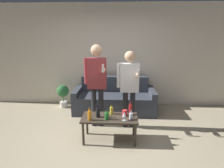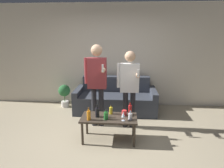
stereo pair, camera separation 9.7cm
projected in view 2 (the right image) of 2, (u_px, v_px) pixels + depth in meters
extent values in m
plane|color=tan|center=(103.00, 146.00, 3.53)|extent=(16.00, 16.00, 0.00)
cube|color=beige|center=(112.00, 56.00, 5.35)|extent=(8.00, 0.06, 2.70)
cube|color=#383D47|center=(115.00, 104.00, 4.94)|extent=(1.73, 0.65, 0.45)
cube|color=#383D47|center=(116.00, 92.00, 5.33)|extent=(1.73, 0.25, 0.84)
cube|color=#383D47|center=(79.00, 99.00, 5.11)|extent=(0.14, 0.90, 0.58)
cube|color=#383D47|center=(153.00, 101.00, 4.98)|extent=(0.14, 0.90, 0.58)
cube|color=#3D3328|center=(109.00, 118.00, 3.62)|extent=(1.01, 0.51, 0.03)
cylinder|color=#3D3328|center=(82.00, 134.00, 3.51)|extent=(0.04, 0.04, 0.43)
cylinder|color=#3D3328|center=(134.00, 136.00, 3.45)|extent=(0.04, 0.04, 0.43)
cylinder|color=#3D3328|center=(87.00, 124.00, 3.91)|extent=(0.04, 0.04, 0.43)
cylinder|color=#3D3328|center=(133.00, 125.00, 3.84)|extent=(0.04, 0.04, 0.43)
cylinder|color=silver|center=(130.00, 117.00, 3.49)|extent=(0.07, 0.07, 0.12)
cylinder|color=silver|center=(130.00, 112.00, 3.47)|extent=(0.03, 0.03, 0.05)
cylinder|color=black|center=(130.00, 111.00, 3.47)|extent=(0.03, 0.03, 0.01)
cylinder|color=yellow|center=(111.00, 111.00, 3.74)|extent=(0.06, 0.06, 0.13)
cylinder|color=yellow|center=(111.00, 106.00, 3.72)|extent=(0.02, 0.02, 0.05)
cylinder|color=black|center=(111.00, 105.00, 3.72)|extent=(0.03, 0.03, 0.01)
cylinder|color=black|center=(97.00, 112.00, 3.61)|extent=(0.07, 0.07, 0.17)
cylinder|color=black|center=(97.00, 106.00, 3.58)|extent=(0.03, 0.03, 0.07)
cylinder|color=black|center=(97.00, 105.00, 3.57)|extent=(0.03, 0.03, 0.01)
cylinder|color=#B21E1E|center=(130.00, 110.00, 3.70)|extent=(0.07, 0.07, 0.18)
cylinder|color=#B21E1E|center=(130.00, 104.00, 3.67)|extent=(0.02, 0.02, 0.07)
cylinder|color=black|center=(130.00, 102.00, 3.66)|extent=(0.03, 0.03, 0.01)
cylinder|color=orange|center=(89.00, 116.00, 3.48)|extent=(0.07, 0.07, 0.16)
cylinder|color=orange|center=(89.00, 109.00, 3.45)|extent=(0.03, 0.03, 0.06)
cylinder|color=black|center=(89.00, 108.00, 3.45)|extent=(0.03, 0.03, 0.01)
cylinder|color=#23752D|center=(106.00, 116.00, 3.51)|extent=(0.08, 0.08, 0.13)
cylinder|color=#23752D|center=(106.00, 111.00, 3.49)|extent=(0.03, 0.03, 0.05)
cylinder|color=black|center=(106.00, 110.00, 3.48)|extent=(0.03, 0.03, 0.01)
cylinder|color=silver|center=(123.00, 120.00, 3.47)|extent=(0.06, 0.06, 0.01)
cylinder|color=silver|center=(123.00, 119.00, 3.46)|extent=(0.01, 0.01, 0.07)
cone|color=silver|center=(123.00, 114.00, 3.44)|extent=(0.07, 0.07, 0.09)
cylinder|color=red|center=(124.00, 113.00, 3.67)|extent=(0.09, 0.09, 0.10)
cylinder|color=#232328|center=(94.00, 107.00, 4.23)|extent=(0.11, 0.11, 0.83)
cylinder|color=#232328|center=(101.00, 107.00, 4.22)|extent=(0.11, 0.11, 0.83)
cube|color=#933338|center=(97.00, 73.00, 4.05)|extent=(0.38, 0.17, 0.62)
sphere|color=tan|center=(97.00, 50.00, 3.93)|extent=(0.23, 0.23, 0.23)
cylinder|color=#933338|center=(86.00, 71.00, 4.05)|extent=(0.07, 0.07, 0.53)
cylinder|color=tan|center=(104.00, 70.00, 3.88)|extent=(0.07, 0.27, 0.07)
cube|color=white|center=(103.00, 68.00, 3.71)|extent=(0.03, 0.03, 0.14)
cylinder|color=#232328|center=(125.00, 109.00, 4.17)|extent=(0.11, 0.11, 0.77)
cylinder|color=#232328|center=(133.00, 110.00, 4.16)|extent=(0.11, 0.11, 0.77)
cube|color=white|center=(130.00, 78.00, 4.00)|extent=(0.38, 0.17, 0.58)
sphere|color=tan|center=(130.00, 56.00, 3.90)|extent=(0.21, 0.21, 0.21)
cylinder|color=white|center=(119.00, 75.00, 4.01)|extent=(0.07, 0.07, 0.49)
cylinder|color=tan|center=(138.00, 75.00, 3.85)|extent=(0.07, 0.26, 0.07)
cube|color=white|center=(138.00, 73.00, 3.68)|extent=(0.03, 0.03, 0.14)
cylinder|color=silver|center=(65.00, 104.00, 5.41)|extent=(0.20, 0.20, 0.15)
cylinder|color=#476B38|center=(65.00, 98.00, 5.37)|extent=(0.02, 0.02, 0.19)
sphere|color=#286633|center=(64.00, 91.00, 5.32)|extent=(0.31, 0.31, 0.31)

